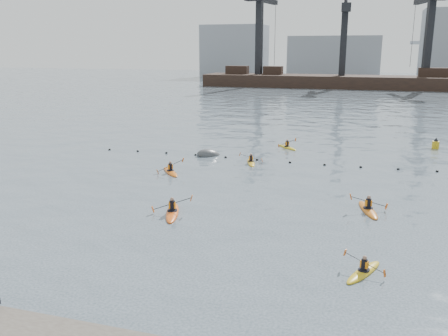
{
  "coord_description": "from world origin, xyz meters",
  "views": [
    {
      "loc": [
        7.26,
        -18.15,
        9.71
      ],
      "look_at": [
        -0.76,
        8.17,
        2.8
      ],
      "focal_mm": 38.0,
      "sensor_mm": 36.0,
      "label": 1
    }
  ],
  "objects_px": {
    "mooring_buoy": "(209,155)",
    "nav_buoy": "(436,145)",
    "kayaker_5": "(287,147)",
    "kayaker_4": "(368,209)",
    "kayaker_0": "(172,212)",
    "kayaker_2": "(170,171)",
    "kayaker_3": "(251,162)",
    "kayaker_1": "(364,271)"
  },
  "relations": [
    {
      "from": "mooring_buoy",
      "to": "nav_buoy",
      "type": "height_order",
      "value": "nav_buoy"
    },
    {
      "from": "mooring_buoy",
      "to": "kayaker_5",
      "type": "bearing_deg",
      "value": 41.08
    },
    {
      "from": "kayaker_4",
      "to": "nav_buoy",
      "type": "distance_m",
      "value": 22.65
    },
    {
      "from": "kayaker_0",
      "to": "kayaker_2",
      "type": "height_order",
      "value": "kayaker_0"
    },
    {
      "from": "kayaker_2",
      "to": "mooring_buoy",
      "type": "bearing_deg",
      "value": 43.57
    },
    {
      "from": "mooring_buoy",
      "to": "kayaker_0",
      "type": "bearing_deg",
      "value": -79.05
    },
    {
      "from": "kayaker_4",
      "to": "mooring_buoy",
      "type": "distance_m",
      "value": 18.84
    },
    {
      "from": "nav_buoy",
      "to": "kayaker_0",
      "type": "bearing_deg",
      "value": -124.49
    },
    {
      "from": "kayaker_0",
      "to": "kayaker_3",
      "type": "bearing_deg",
      "value": 65.43
    },
    {
      "from": "kayaker_0",
      "to": "kayaker_1",
      "type": "bearing_deg",
      "value": -42.03
    },
    {
      "from": "kayaker_5",
      "to": "kayaker_1",
      "type": "bearing_deg",
      "value": -116.4
    },
    {
      "from": "kayaker_2",
      "to": "kayaker_4",
      "type": "bearing_deg",
      "value": -57.15
    },
    {
      "from": "kayaker_2",
      "to": "mooring_buoy",
      "type": "distance_m",
      "value": 7.02
    },
    {
      "from": "kayaker_2",
      "to": "kayaker_4",
      "type": "relative_size",
      "value": 0.85
    },
    {
      "from": "kayaker_4",
      "to": "kayaker_2",
      "type": "bearing_deg",
      "value": -34.06
    },
    {
      "from": "kayaker_3",
      "to": "mooring_buoy",
      "type": "distance_m",
      "value": 4.89
    },
    {
      "from": "kayaker_0",
      "to": "nav_buoy",
      "type": "height_order",
      "value": "kayaker_0"
    },
    {
      "from": "kayaker_0",
      "to": "nav_buoy",
      "type": "bearing_deg",
      "value": 36.67
    },
    {
      "from": "kayaker_3",
      "to": "kayaker_4",
      "type": "relative_size",
      "value": 0.87
    },
    {
      "from": "kayaker_3",
      "to": "nav_buoy",
      "type": "distance_m",
      "value": 19.96
    },
    {
      "from": "kayaker_3",
      "to": "nav_buoy",
      "type": "bearing_deg",
      "value": 16.48
    },
    {
      "from": "kayaker_0",
      "to": "kayaker_3",
      "type": "relative_size",
      "value": 1.2
    },
    {
      "from": "kayaker_2",
      "to": "kayaker_3",
      "type": "relative_size",
      "value": 0.98
    },
    {
      "from": "kayaker_5",
      "to": "kayaker_0",
      "type": "bearing_deg",
      "value": -141.84
    },
    {
      "from": "kayaker_4",
      "to": "mooring_buoy",
      "type": "bearing_deg",
      "value": -55.53
    },
    {
      "from": "kayaker_4",
      "to": "kayaker_5",
      "type": "relative_size",
      "value": 1.3
    },
    {
      "from": "kayaker_2",
      "to": "kayaker_3",
      "type": "height_order",
      "value": "kayaker_2"
    },
    {
      "from": "kayaker_3",
      "to": "nav_buoy",
      "type": "xyz_separation_m",
      "value": [
        16.27,
        11.55,
        0.29
      ]
    },
    {
      "from": "kayaker_1",
      "to": "mooring_buoy",
      "type": "bearing_deg",
      "value": 149.53
    },
    {
      "from": "kayaker_2",
      "to": "nav_buoy",
      "type": "height_order",
      "value": "kayaker_2"
    },
    {
      "from": "kayaker_1",
      "to": "mooring_buoy",
      "type": "height_order",
      "value": "kayaker_1"
    },
    {
      "from": "kayaker_4",
      "to": "mooring_buoy",
      "type": "xyz_separation_m",
      "value": [
        -14.49,
        12.04,
        -0.11
      ]
    },
    {
      "from": "kayaker_0",
      "to": "kayaker_3",
      "type": "xyz_separation_m",
      "value": [
        1.43,
        14.22,
        -0.02
      ]
    },
    {
      "from": "kayaker_1",
      "to": "kayaker_2",
      "type": "distance_m",
      "value": 20.69
    },
    {
      "from": "kayaker_1",
      "to": "kayaker_5",
      "type": "bearing_deg",
      "value": 131.6
    },
    {
      "from": "kayaker_0",
      "to": "kayaker_4",
      "type": "bearing_deg",
      "value": 0.57
    },
    {
      "from": "kayaker_3",
      "to": "kayaker_0",
      "type": "bearing_deg",
      "value": -114.62
    },
    {
      "from": "kayaker_2",
      "to": "mooring_buoy",
      "type": "relative_size",
      "value": 1.27
    },
    {
      "from": "kayaker_0",
      "to": "kayaker_4",
      "type": "xyz_separation_m",
      "value": [
        11.38,
        4.01,
        -0.01
      ]
    },
    {
      "from": "kayaker_0",
      "to": "kayaker_5",
      "type": "height_order",
      "value": "kayaker_0"
    },
    {
      "from": "kayaker_1",
      "to": "nav_buoy",
      "type": "xyz_separation_m",
      "value": [
        6.42,
        30.6,
        0.29
      ]
    },
    {
      "from": "nav_buoy",
      "to": "kayaker_4",
      "type": "bearing_deg",
      "value": -106.18
    }
  ]
}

